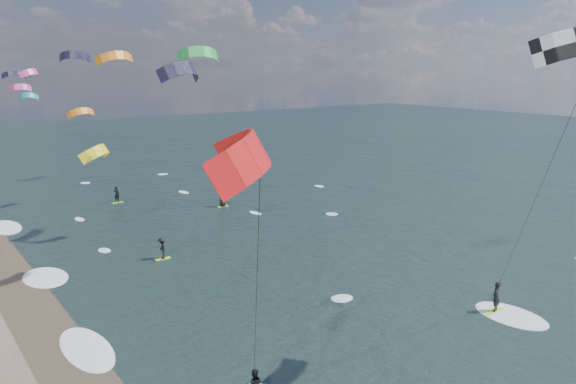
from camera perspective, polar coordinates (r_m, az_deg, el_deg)
kitesurfer_near_b at (r=16.79m, az=-2.49°, el=-7.64°), size 6.57×8.99×12.59m
far_kitesurfers at (r=48.87m, az=-11.35°, el=-2.33°), size 11.98×19.01×1.71m
bg_kite_field at (r=66.78m, az=-21.31°, el=10.42°), size 8.89×71.51×8.68m
shoreline_surf at (r=29.56m, az=-19.51°, el=-14.93°), size 2.40×79.40×0.11m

